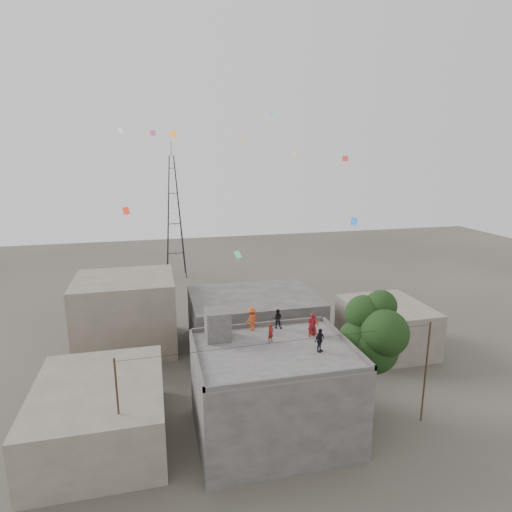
{
  "coord_description": "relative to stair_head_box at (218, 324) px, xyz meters",
  "views": [
    {
      "loc": [
        -6.99,
        -24.03,
        18.24
      ],
      "look_at": [
        -0.98,
        0.82,
        12.11
      ],
      "focal_mm": 30.0,
      "sensor_mm": 36.0,
      "label": 1
    }
  ],
  "objects": [
    {
      "name": "person_red_child",
      "position": [
        3.31,
        -1.41,
        -0.35
      ],
      "size": [
        0.57,
        0.52,
        1.31
      ],
      "primitive_type": "imported",
      "rotation": [
        0.0,
        0.0,
        0.56
      ],
      "color": "maroon",
      "rests_on": "main_building"
    },
    {
      "name": "person_dark_adult",
      "position": [
        5.91,
        -3.49,
        -0.23
      ],
      "size": [
        0.97,
        0.78,
        1.55
      ],
      "primitive_type": "imported",
      "rotation": [
        0.0,
        0.0,
        0.52
      ],
      "color": "black",
      "rests_on": "main_building"
    },
    {
      "name": "person_orange_adult",
      "position": [
        2.55,
        0.8,
        -0.17
      ],
      "size": [
        1.24,
        1.06,
        1.66
      ],
      "primitive_type": "imported",
      "rotation": [
        0.0,
        0.0,
        -2.63
      ],
      "color": "#C94616",
      "rests_on": "main_building"
    },
    {
      "name": "person_dark_child",
      "position": [
        4.4,
        0.74,
        -0.29
      ],
      "size": [
        0.84,
        0.76,
        1.42
      ],
      "primitive_type": "imported",
      "rotation": [
        0.0,
        0.0,
        2.75
      ],
      "color": "black",
      "rests_on": "main_building"
    },
    {
      "name": "ground",
      "position": [
        3.2,
        -2.6,
        -7.1
      ],
      "size": [
        140.0,
        140.0,
        0.0
      ],
      "primitive_type": "plane",
      "color": "#413C36",
      "rests_on": "ground"
    },
    {
      "name": "kites",
      "position": [
        4.13,
        4.8,
        9.34
      ],
      "size": [
        18.47,
        17.36,
        10.44
      ],
      "color": "#F7341A",
      "rests_on": "ground"
    },
    {
      "name": "utility_line",
      "position": [
        3.7,
        -3.85,
        -3.27
      ],
      "size": [
        20.12,
        0.62,
        7.4
      ],
      "color": "black",
      "rests_on": "ground"
    },
    {
      "name": "main_building",
      "position": [
        3.2,
        -2.6,
        -4.05
      ],
      "size": [
        10.0,
        8.0,
        6.1
      ],
      "color": "#43413F",
      "rests_on": "ground"
    },
    {
      "name": "neighbor_west",
      "position": [
        -7.8,
        -0.6,
        -5.1
      ],
      "size": [
        8.0,
        10.0,
        4.0
      ],
      "primitive_type": "cube",
      "color": "#6A6454",
      "rests_on": "ground"
    },
    {
      "name": "stair_head_box",
      "position": [
        0.0,
        0.0,
        0.0
      ],
      "size": [
        1.6,
        1.8,
        2.0
      ],
      "primitive_type": "cube",
      "color": "#43413F",
      "rests_on": "main_building"
    },
    {
      "name": "neighbor_east",
      "position": [
        17.2,
        7.4,
        -4.9
      ],
      "size": [
        7.0,
        8.0,
        4.4
      ],
      "primitive_type": "cube",
      "color": "#6A6454",
      "rests_on": "ground"
    },
    {
      "name": "neighbor_north",
      "position": [
        5.2,
        11.4,
        -4.6
      ],
      "size": [
        12.0,
        9.0,
        5.0
      ],
      "primitive_type": "cube",
      "color": "#43413F",
      "rests_on": "ground"
    },
    {
      "name": "transmission_tower",
      "position": [
        -0.8,
        37.4,
        1.97
      ],
      "size": [
        2.97,
        2.97,
        20.01
      ],
      "color": "black",
      "rests_on": "ground"
    },
    {
      "name": "parapet",
      "position": [
        3.2,
        -2.6,
        -0.85
      ],
      "size": [
        10.0,
        8.0,
        0.3
      ],
      "color": "#43413F",
      "rests_on": "main_building"
    },
    {
      "name": "person_orange_child",
      "position": [
        6.5,
        -0.86,
        -0.27
      ],
      "size": [
        0.78,
        0.58,
        1.46
      ],
      "primitive_type": "imported",
      "rotation": [
        0.0,
        0.0,
        -0.17
      ],
      "color": "red",
      "rests_on": "main_building"
    },
    {
      "name": "tree",
      "position": [
        10.57,
        -2.0,
        -1.0
      ],
      "size": [
        4.9,
        4.6,
        9.1
      ],
      "color": "black",
      "rests_on": "ground"
    },
    {
      "name": "neighbor_northwest",
      "position": [
        -6.8,
        13.4,
        -3.6
      ],
      "size": [
        9.0,
        8.0,
        7.0
      ],
      "primitive_type": "cube",
      "color": "#6A6454",
      "rests_on": "ground"
    },
    {
      "name": "person_red_adult",
      "position": [
        6.25,
        -1.21,
        -0.15
      ],
      "size": [
        0.63,
        0.42,
        1.7
      ],
      "primitive_type": "imported",
      "rotation": [
        0.0,
        0.0,
        3.16
      ],
      "color": "maroon",
      "rests_on": "main_building"
    }
  ]
}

